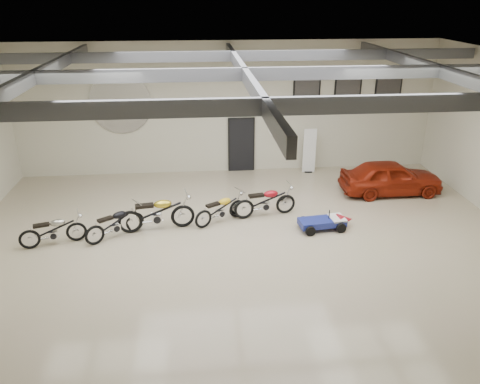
{
  "coord_description": "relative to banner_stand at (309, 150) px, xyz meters",
  "views": [
    {
      "loc": [
        -1.21,
        -11.56,
        6.61
      ],
      "look_at": [
        0.0,
        1.2,
        1.1
      ],
      "focal_mm": 35.0,
      "sensor_mm": 36.0,
      "label": 1
    }
  ],
  "objects": [
    {
      "name": "motorcycle_black",
      "position": [
        -6.8,
        -4.75,
        -0.43
      ],
      "size": [
        1.81,
        1.5,
        0.94
      ],
      "primitive_type": null,
      "rotation": [
        0.0,
        0.0,
        0.61
      ],
      "color": "silver",
      "rests_on": "floor"
    },
    {
      "name": "poster_left",
      "position": [
        -0.13,
        0.46,
        2.2
      ],
      "size": [
        1.05,
        0.08,
        1.35
      ],
      "primitive_type": null,
      "color": "black",
      "rests_on": "back_wall"
    },
    {
      "name": "go_kart",
      "position": [
        -0.56,
        -4.79,
        -0.59
      ],
      "size": [
        1.78,
        0.96,
        0.62
      ],
      "primitive_type": null,
      "rotation": [
        0.0,
        0.0,
        0.12
      ],
      "color": "navy",
      "rests_on": "floor"
    },
    {
      "name": "motorcycle_silver",
      "position": [
        -8.48,
        -5.01,
        -0.44
      ],
      "size": [
        1.86,
        1.02,
        0.92
      ],
      "primitive_type": null,
      "rotation": [
        0.0,
        0.0,
        0.28
      ],
      "color": "silver",
      "rests_on": "floor"
    },
    {
      "name": "logo_plaque",
      "position": [
        -7.13,
        0.45,
        1.9
      ],
      "size": [
        2.3,
        0.06,
        1.16
      ],
      "primitive_type": null,
      "color": "silver",
      "rests_on": "back_wall"
    },
    {
      "name": "back_wall",
      "position": [
        -3.13,
        0.5,
        1.6
      ],
      "size": [
        16.0,
        0.02,
        5.0
      ],
      "primitive_type": "cube",
      "color": "beige",
      "rests_on": "floor"
    },
    {
      "name": "motorcycle_yellow",
      "position": [
        -3.71,
        -4.06,
        -0.44
      ],
      "size": [
        1.82,
        1.39,
        0.93
      ],
      "primitive_type": null,
      "rotation": [
        0.0,
        0.0,
        0.54
      ],
      "color": "silver",
      "rests_on": "floor"
    },
    {
      "name": "motorcycle_gold",
      "position": [
        -5.63,
        -4.38,
        -0.32
      ],
      "size": [
        2.31,
        1.03,
        1.16
      ],
      "primitive_type": null,
      "rotation": [
        0.0,
        0.0,
        0.16
      ],
      "color": "silver",
      "rests_on": "floor"
    },
    {
      "name": "banner_stand",
      "position": [
        0.0,
        0.0,
        0.0
      ],
      "size": [
        0.5,
        0.23,
        1.81
      ],
      "primitive_type": null,
      "rotation": [
        0.0,
        0.0,
        -0.07
      ],
      "color": "white",
      "rests_on": "floor"
    },
    {
      "name": "vintage_car",
      "position": [
        2.39,
        -2.34,
        -0.3
      ],
      "size": [
        1.46,
        3.53,
        1.2
      ],
      "primitive_type": "imported",
      "rotation": [
        0.0,
        0.0,
        1.58
      ],
      "color": "maroon",
      "rests_on": "floor"
    },
    {
      "name": "poster_mid",
      "position": [
        1.47,
        0.46,
        2.2
      ],
      "size": [
        1.05,
        0.08,
        1.35
      ],
      "primitive_type": null,
      "color": "black",
      "rests_on": "back_wall"
    },
    {
      "name": "oil_sign",
      "position": [
        -1.23,
        0.45,
        0.8
      ],
      "size": [
        0.72,
        0.1,
        0.72
      ],
      "primitive_type": null,
      "color": "white",
      "rests_on": "back_wall"
    },
    {
      "name": "ceiling",
      "position": [
        -3.13,
        -5.5,
        4.1
      ],
      "size": [
        16.0,
        12.0,
        0.01
      ],
      "primitive_type": "cube",
      "color": "gray",
      "rests_on": "back_wall"
    },
    {
      "name": "motorcycle_red",
      "position": [
        -2.28,
        -3.74,
        -0.38
      ],
      "size": [
        2.07,
        0.98,
        1.04
      ],
      "primitive_type": null,
      "rotation": [
        0.0,
        0.0,
        0.19
      ],
      "color": "silver",
      "rests_on": "floor"
    },
    {
      "name": "ceiling_beams",
      "position": [
        -3.13,
        -5.5,
        3.85
      ],
      "size": [
        15.8,
        11.8,
        0.32
      ],
      "primitive_type": null,
      "color": "#4F5056",
      "rests_on": "ceiling"
    },
    {
      "name": "poster_right",
      "position": [
        3.07,
        0.46,
        2.2
      ],
      "size": [
        1.05,
        0.08,
        1.35
      ],
      "primitive_type": null,
      "color": "black",
      "rests_on": "back_wall"
    },
    {
      "name": "floor",
      "position": [
        -3.13,
        -5.5,
        -0.9
      ],
      "size": [
        16.0,
        12.0,
        0.01
      ],
      "primitive_type": "cube",
      "color": "tan",
      "rests_on": "ground"
    },
    {
      "name": "door",
      "position": [
        -2.63,
        0.45,
        0.15
      ],
      "size": [
        0.92,
        0.08,
        2.1
      ],
      "primitive_type": "cube",
      "color": "black",
      "rests_on": "back_wall"
    }
  ]
}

